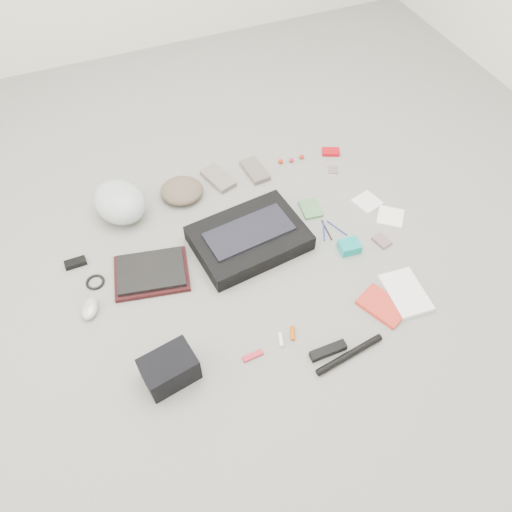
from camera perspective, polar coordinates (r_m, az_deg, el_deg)
name	(u,v)px	position (r m, az deg, el deg)	size (l,w,h in m)	color
ground_plane	(256,263)	(2.29, 0.00, -0.77)	(4.00, 4.00, 0.00)	gray
messenger_bag	(249,238)	(2.33, -0.79, 2.05)	(0.51, 0.36, 0.08)	black
bag_flap	(249,231)	(2.29, -0.80, 2.82)	(0.40, 0.18, 0.01)	black
laptop_sleeve	(152,274)	(2.29, -11.83, -1.97)	(0.33, 0.25, 0.02)	#330F11
laptop	(151,271)	(2.27, -11.92, -1.66)	(0.30, 0.22, 0.02)	black
bike_helmet	(120,202)	(2.51, -15.32, 5.99)	(0.23, 0.29, 0.17)	silver
beanie	(182,191)	(2.57, -8.48, 7.41)	(0.22, 0.21, 0.08)	brown
mitten_left	(218,178)	(2.65, -4.35, 8.84)	(0.10, 0.20, 0.03)	gray
mitten_right	(255,170)	(2.69, -0.13, 9.75)	(0.09, 0.19, 0.03)	#6C615A
power_brick	(76,263)	(2.42, -19.93, -0.74)	(0.09, 0.04, 0.03)	black
cable_coil	(95,282)	(2.33, -17.90, -2.85)	(0.08, 0.08, 0.01)	black
mouse	(90,308)	(2.24, -18.45, -5.71)	(0.07, 0.11, 0.04)	#B1B1B1
camera_bag	(170,369)	(1.97, -9.85, -12.60)	(0.20, 0.14, 0.13)	black
multitool	(253,356)	(2.03, -0.38, -11.33)	(0.09, 0.02, 0.01)	#AC1D2C
toiletry_tube_white	(281,340)	(2.07, 2.87, -9.54)	(0.02, 0.02, 0.06)	white
toiletry_tube_orange	(292,333)	(2.08, 4.19, -8.79)	(0.02, 0.02, 0.06)	#C64B00
u_lock	(328,351)	(2.05, 8.24, -10.66)	(0.15, 0.04, 0.03)	black
bike_pump	(350,355)	(2.06, 10.64, -11.01)	(0.03, 0.03, 0.31)	black
book_red	(383,306)	(2.21, 14.26, -5.55)	(0.13, 0.20, 0.02)	red
book_white	(405,293)	(2.27, 16.71, -4.06)	(0.15, 0.23, 0.02)	white
notepad	(311,209)	(2.51, 6.26, 5.38)	(0.09, 0.12, 0.01)	#497F4B
pen_blue	(324,231)	(2.43, 7.75, 2.90)	(0.01, 0.01, 0.13)	#1B33A5
pen_black	(327,230)	(2.43, 8.08, 2.97)	(0.01, 0.01, 0.13)	black
pen_navy	(337,228)	(2.45, 9.26, 3.17)	(0.01, 0.01, 0.13)	navy
accordion_wallet	(349,247)	(2.36, 10.62, 1.07)	(0.09, 0.08, 0.05)	#0CA19D
card_deck	(382,241)	(2.43, 14.16, 1.68)	(0.06, 0.08, 0.02)	slate
napkin_top	(367,202)	(2.60, 12.60, 6.06)	(0.12, 0.12, 0.01)	white
napkin_bottom	(390,216)	(2.56, 15.12, 4.38)	(0.12, 0.12, 0.01)	white
lollipop_a	(281,161)	(2.75, 2.82, 10.76)	(0.03, 0.03, 0.03)	red
lollipop_b	(291,160)	(2.76, 4.07, 10.86)	(0.02, 0.02, 0.02)	#A91926
lollipop_c	(302,157)	(2.78, 5.25, 11.22)	(0.03, 0.03, 0.03)	#9D2914
altoids_tin	(331,152)	(2.84, 8.53, 11.69)	(0.09, 0.06, 0.02)	red
stamp_sheet	(333,170)	(2.74, 8.78, 9.72)	(0.05, 0.06, 0.00)	slate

